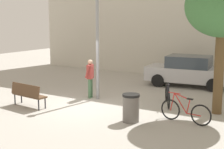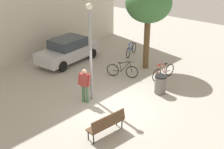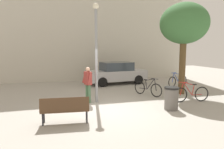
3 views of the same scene
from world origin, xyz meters
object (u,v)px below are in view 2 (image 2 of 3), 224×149
object	(u,v)px
plaza_tree	(149,4)
bicycle_black	(122,70)
person_by_lamppost	(85,83)
parked_car_silver	(68,50)
bicycle_blue	(131,50)
bicycle_red	(163,72)
trash_bin	(160,84)
park_bench	(107,123)
lamppost	(90,46)

from	to	relation	value
plaza_tree	bicycle_black	size ratio (longest dim) A/B	3.02
person_by_lamppost	parked_car_silver	xyz separation A→B (m)	(2.84, 4.61, -0.19)
bicycle_blue	person_by_lamppost	bearing A→B (deg)	-159.50
bicycle_red	bicycle_blue	world-z (taller)	same
bicycle_black	trash_bin	bearing A→B (deg)	-95.01
person_by_lamppost	park_bench	distance (m)	2.82
trash_bin	person_by_lamppost	bearing A→B (deg)	146.23
park_bench	bicycle_red	distance (m)	6.04
plaza_tree	bicycle_black	world-z (taller)	plaza_tree
plaza_tree	bicycle_red	size ratio (longest dim) A/B	2.75
person_by_lamppost	plaza_tree	distance (m)	6.05
plaza_tree	bicycle_blue	xyz separation A→B (m)	(1.09, 1.98, -3.42)
plaza_tree	bicycle_blue	world-z (taller)	plaza_tree
plaza_tree	bicycle_red	distance (m)	3.85
park_bench	bicycle_blue	bearing A→B (deg)	32.81
plaza_tree	bicycle_blue	bearing A→B (deg)	61.22
park_bench	parked_car_silver	xyz separation A→B (m)	(4.04, 7.12, 0.23)
bicycle_blue	trash_bin	distance (m)	5.56
parked_car_silver	bicycle_blue	bearing A→B (deg)	-31.75
bicycle_black	plaza_tree	bearing A→B (deg)	-4.30
park_bench	plaza_tree	size ratio (longest dim) A/B	0.33
bicycle_red	bicycle_blue	xyz separation A→B (m)	(1.72, 3.64, 0.00)
bicycle_black	bicycle_blue	xyz separation A→B (m)	(3.07, 1.83, 0.00)
bicycle_black	person_by_lamppost	bearing A→B (deg)	-170.35
bicycle_red	bicycle_black	size ratio (longest dim) A/B	1.10
parked_car_silver	trash_bin	xyz separation A→B (m)	(0.27, -6.69, -0.30)
bicycle_black	bicycle_red	bearing A→B (deg)	-53.24
lamppost	plaza_tree	size ratio (longest dim) A/B	0.92
lamppost	person_by_lamppost	world-z (taller)	lamppost
lamppost	bicycle_red	world-z (taller)	lamppost
person_by_lamppost	bicycle_blue	bearing A→B (deg)	20.50
person_by_lamppost	plaza_tree	xyz separation A→B (m)	(5.33, 0.42, 2.83)
bicycle_black	bicycle_blue	bearing A→B (deg)	30.80
bicycle_black	trash_bin	distance (m)	2.66
bicycle_black	trash_bin	size ratio (longest dim) A/B	1.73
bicycle_red	trash_bin	xyz separation A→B (m)	(-1.58, -0.84, 0.09)
lamppost	parked_car_silver	bearing A→B (deg)	62.27
trash_bin	plaza_tree	bearing A→B (deg)	48.49
person_by_lamppost	bicycle_red	distance (m)	4.89
bicycle_blue	plaza_tree	bearing A→B (deg)	-118.78
lamppost	bicycle_blue	distance (m)	6.87
park_bench	bicycle_red	world-z (taller)	bicycle_red
park_bench	person_by_lamppost	bearing A→B (deg)	64.37
lamppost	trash_bin	xyz separation A→B (m)	(2.71, -2.06, -2.19)
lamppost	bicycle_black	xyz separation A→B (m)	(2.94, 0.59, -2.29)
plaza_tree	parked_car_silver	bearing A→B (deg)	120.70
lamppost	park_bench	world-z (taller)	lamppost
park_bench	lamppost	bearing A→B (deg)	57.14
bicycle_blue	parked_car_silver	world-z (taller)	parked_car_silver
lamppost	bicycle_red	distance (m)	5.01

